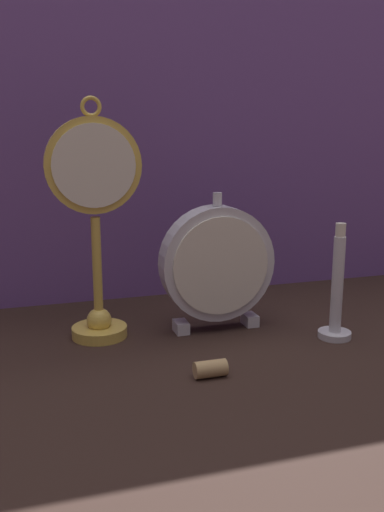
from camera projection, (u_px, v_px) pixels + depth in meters
name	position (u px, v px, depth m)	size (l,w,h in m)	color
ground_plane	(209.00, 360.00, 0.78)	(4.00, 4.00, 0.00)	black
fabric_backdrop_drape	(151.00, 113.00, 1.01)	(1.78, 0.01, 0.67)	#6B478E
pocket_watch_on_stand	(95.00, 217.00, 0.83)	(0.14, 0.08, 0.35)	gold
mantel_clock_silver	(217.00, 264.00, 0.88)	(0.18, 0.04, 0.22)	silver
brass_candlestick	(337.00, 299.00, 0.85)	(0.05, 0.05, 0.18)	silver
wine_cork	(210.00, 369.00, 0.73)	(0.02, 0.02, 0.04)	tan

